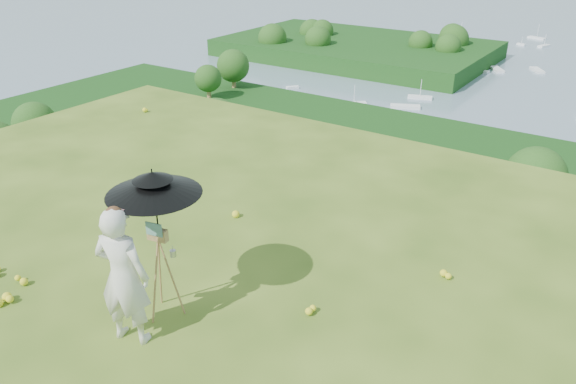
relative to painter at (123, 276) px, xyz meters
The scene contains 12 objects.
ground 2.86m from the painter, 138.71° to the left, with size 14.00×14.00×0.00m, color #405E1B.
forest_slope 47.47m from the painter, 93.15° to the left, with size 140.00×56.00×22.00m, color #123D10.
shoreline_tier 85.23m from the painter, 91.51° to the left, with size 170.00×28.00×8.00m, color #706A5A.
peninsula 177.23m from the painter, 116.16° to the left, with size 90.00×60.00×12.00m, color #123D10, non-canonical shape.
slope_trees 40.14m from the painter, 93.15° to the left, with size 110.00×50.00×6.00m, color #244915, non-canonical shape.
harbor_town 82.62m from the painter, 91.51° to the left, with size 110.00×22.00×5.00m, color silver, non-canonical shape.
moored_boats 167.05m from the painter, 95.10° to the left, with size 140.00×140.00×0.70m, color white, non-canonical shape.
wildflowers 3.00m from the painter, 134.95° to the left, with size 10.00×10.50×0.12m, color yellow, non-canonical shape.
painter is the anchor object (origin of this frame).
field_easel 0.65m from the painter, 89.76° to the left, with size 0.55×0.55×1.44m, color #92633D, non-canonical shape.
sun_umbrella 0.96m from the painter, 90.29° to the left, with size 1.20×1.20×0.96m, color black, non-canonical shape.
painter_cap 0.89m from the painter, 90.00° to the right, with size 0.21×0.25×0.10m, color #DF7A81, non-canonical shape.
Camera 1 is at (6.87, -5.38, 4.85)m, focal length 35.00 mm.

